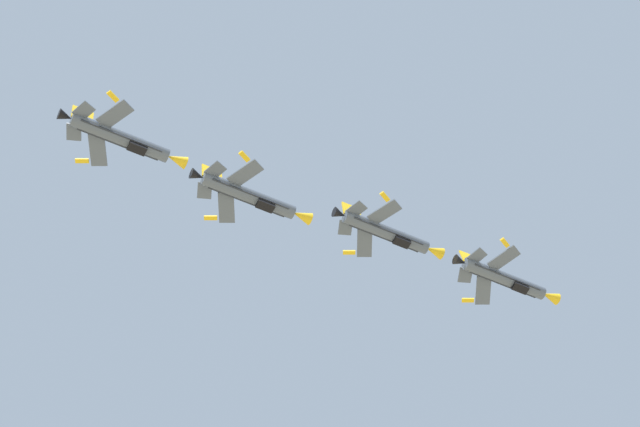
% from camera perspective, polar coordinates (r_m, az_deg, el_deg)
% --- Properties ---
extents(fighter_jet_lead, '(13.40, 11.96, 4.56)m').
position_cam_1_polar(fighter_jet_lead, '(162.41, 8.56, -3.01)').
color(fighter_jet_lead, '#4C5666').
extents(fighter_jet_left_wing, '(13.40, 12.04, 4.38)m').
position_cam_1_polar(fighter_jet_left_wing, '(158.04, 3.14, -0.90)').
color(fighter_jet_left_wing, '#4C5666').
extents(fighter_jet_right_wing, '(13.40, 12.02, 4.38)m').
position_cam_1_polar(fighter_jet_right_wing, '(148.77, -3.20, 0.80)').
color(fighter_jet_right_wing, '#4C5666').
extents(fighter_jet_left_outer, '(13.40, 12.03, 4.38)m').
position_cam_1_polar(fighter_jet_left_outer, '(146.44, -9.08, 3.43)').
color(fighter_jet_left_outer, '#4C5666').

